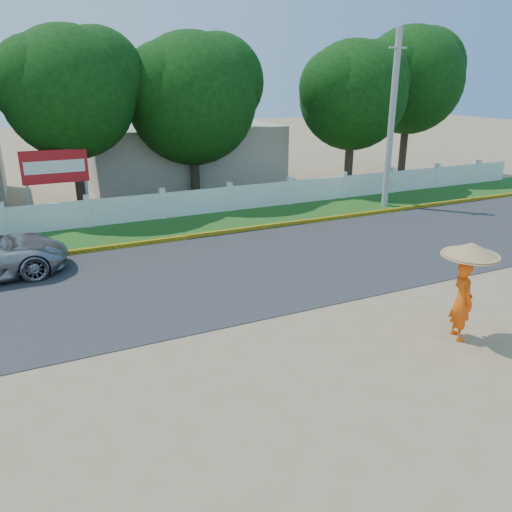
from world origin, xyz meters
The scene contains 10 objects.
ground centered at (0.00, 0.00, 0.00)m, with size 120.00×120.00×0.00m, color #9E8460.
road centered at (0.00, 4.50, 0.01)m, with size 60.00×7.00×0.02m, color #38383A.
grass_verge centered at (0.00, 9.75, 0.01)m, with size 60.00×3.50×0.03m, color #2D601E.
curb centered at (0.00, 8.05, 0.08)m, with size 40.00×0.18×0.16m, color yellow.
fence centered at (0.00, 11.20, 0.55)m, with size 40.00×0.10×1.10m, color silver.
building_near centered at (3.00, 18.00, 1.60)m, with size 10.00×6.00×3.20m, color #B7AD99.
utility_pole centered at (9.86, 9.09, 3.79)m, with size 0.28×0.28×7.59m, color #9B9B98.
monk_with_parasol centered at (3.38, -1.62, 1.47)m, with size 1.24×1.24×2.26m.
billboard centered at (-3.94, 12.30, 2.14)m, with size 2.50×0.13×2.95m.
tree_row centered at (0.61, 14.39, 4.88)m, with size 35.96×7.85×8.45m.
Camera 1 is at (-5.05, -8.83, 5.55)m, focal length 35.00 mm.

